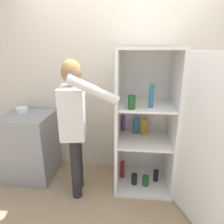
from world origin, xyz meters
name	(u,v)px	position (x,y,z in m)	size (l,w,h in m)	color
ground_plane	(112,216)	(0.00, 0.00, 0.00)	(12.00, 12.00, 0.00)	tan
wall_back	(119,82)	(0.00, 0.98, 1.27)	(7.00, 0.06, 2.55)	beige
refrigerator	(155,126)	(0.45, 0.51, 0.86)	(0.98, 1.30, 1.74)	white
person	(75,115)	(-0.45, 0.36, 1.01)	(0.69, 0.60, 1.61)	#262628
counter	(30,146)	(-1.18, 0.63, 0.45)	(0.62, 0.60, 0.90)	gray
bowl	(22,110)	(-1.29, 0.73, 0.93)	(0.15, 0.15, 0.07)	white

